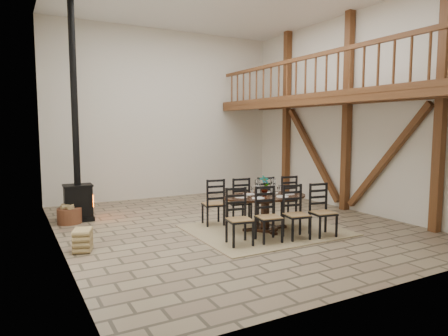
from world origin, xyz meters
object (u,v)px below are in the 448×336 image
wood_stove (77,172)px  log_stack (83,240)px  log_basket (69,215)px  dining_table (265,213)px

wood_stove → log_stack: (-0.30, -2.44, -0.93)m
log_basket → log_stack: bearing=-92.0°
log_basket → log_stack: log_basket is taller
dining_table → log_basket: size_ratio=4.71×
log_stack → wood_stove: bearing=82.9°
dining_table → log_basket: (-3.47, 2.59, -0.18)m
wood_stove → log_stack: 2.63m
dining_table → wood_stove: wood_stove is taller
dining_table → log_basket: dining_table is taller
log_basket → dining_table: bearing=-36.7°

